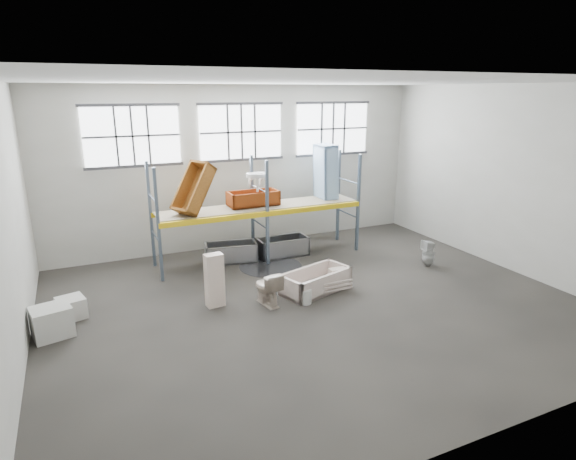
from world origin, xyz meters
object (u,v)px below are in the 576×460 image
cistern_tall (214,280)px  toilet_white (428,253)px  toilet_beige (267,288)px  bathtub_beige (316,281)px  steel_tub_left (231,252)px  carton_near (52,322)px  rust_tub_flat (253,198)px  blue_tub_upright (326,172)px  steel_tub_right (283,246)px  bucket (305,296)px

cistern_tall → toilet_white: size_ratio=1.66×
toilet_beige → toilet_white: size_ratio=1.08×
bathtub_beige → steel_tub_left: (-1.26, 2.93, 0.01)m
bathtub_beige → steel_tub_left: size_ratio=1.20×
cistern_tall → carton_near: 3.42m
carton_near → rust_tub_flat: bearing=26.9°
bathtub_beige → rust_tub_flat: bearing=83.2°
bathtub_beige → blue_tub_upright: bearing=40.9°
cistern_tall → steel_tub_left: 3.03m
cistern_tall → steel_tub_right: (2.84, 2.57, -0.35)m
blue_tub_upright → carton_near: blue_tub_upright is taller
bucket → bathtub_beige: bearing=44.2°
cistern_tall → steel_tub_left: (1.27, 2.73, -0.36)m
toilet_beige → carton_near: size_ratio=1.12×
bathtub_beige → steel_tub_right: (0.32, 2.77, 0.02)m
steel_tub_right → carton_near: bearing=-157.7°
steel_tub_left → toilet_white: bearing=-28.5°
toilet_beige → steel_tub_right: 3.45m
steel_tub_left → cistern_tall: bearing=-114.9°
bathtub_beige → toilet_beige: toilet_beige is taller
bathtub_beige → toilet_beige: (-1.40, -0.23, 0.15)m
bucket → toilet_beige: bearing=158.6°
toilet_white → steel_tub_right: bearing=-121.2°
steel_tub_left → blue_tub_upright: (3.16, 0.09, 2.12)m
rust_tub_flat → bucket: 3.87m
toilet_white → bucket: bearing=-74.3°
steel_tub_right → carton_near: 6.76m
bathtub_beige → toilet_beige: bearing=172.2°
steel_tub_right → steel_tub_left: bearing=174.1°
toilet_beige → toilet_white: 5.15m
rust_tub_flat → blue_tub_upright: bearing=1.8°
bathtub_beige → bucket: bearing=-152.7°
bathtub_beige → bucket: 0.79m
steel_tub_left → steel_tub_right: 1.59m
toilet_beige → steel_tub_left: bearing=-100.9°
cistern_tall → bucket: 2.15m
steel_tub_right → toilet_beige: bearing=-119.8°
bathtub_beige → toilet_white: toilet_white is taller
toilet_beige → rust_tub_flat: 3.58m
toilet_beige → cistern_tall: bearing=-29.2°
steel_tub_right → bucket: bearing=-104.9°
carton_near → toilet_beige: bearing=-5.4°
carton_near → cistern_tall: bearing=-0.0°
bucket → toilet_white: bearing=10.2°
steel_tub_right → blue_tub_upright: bearing=9.1°
toilet_white → bucket: toilet_white is taller
blue_tub_upright → toilet_beige: bearing=-135.4°
toilet_beige → bucket: bearing=150.2°
toilet_white → steel_tub_right: size_ratio=0.50×
carton_near → toilet_white: bearing=0.1°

